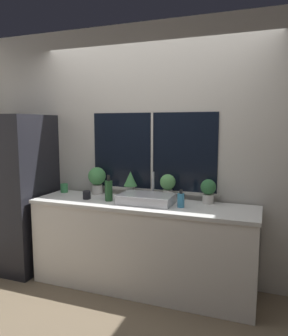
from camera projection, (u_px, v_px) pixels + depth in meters
ground_plane at (131, 301)px, 3.09m from camera, size 14.00×14.00×0.00m
wall_back at (153, 153)px, 3.51m from camera, size 8.00×0.09×2.70m
wall_left at (37, 144)px, 5.08m from camera, size 0.06×7.00×2.70m
counter at (142, 246)px, 3.30m from camera, size 2.26×0.59×0.88m
refrigerator at (16, 192)px, 3.78m from camera, size 0.76×0.73×1.76m
sink at (147, 199)px, 3.22m from camera, size 0.53×0.39×0.29m
potted_plant_far_left at (97, 178)px, 3.63m from camera, size 0.20×0.20×0.30m
potted_plant_center_left at (130, 182)px, 3.49m from camera, size 0.14×0.14×0.27m
potted_plant_center_right at (168, 185)px, 3.35m from camera, size 0.16×0.16×0.27m
potted_plant_far_right at (208, 190)px, 3.21m from camera, size 0.15×0.15×0.24m
soap_bottle at (181, 200)px, 3.06m from camera, size 0.07×0.07×0.17m
bottle_tall at (109, 190)px, 3.31m from camera, size 0.08×0.08×0.26m
mug_green at (64, 188)px, 3.74m from camera, size 0.08×0.08×0.10m
mug_black at (87, 195)px, 3.41m from camera, size 0.08×0.08×0.08m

